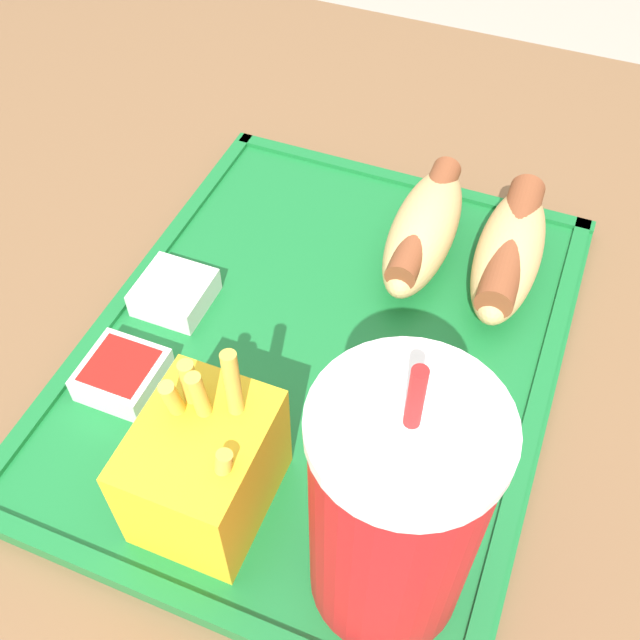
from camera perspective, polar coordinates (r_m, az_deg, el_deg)
The scene contains 8 objects.
dining_table at distance 0.84m, azimuth -0.91°, elevation -19.69°, with size 1.05×1.19×0.70m.
food_tray at distance 0.54m, azimuth 0.00°, elevation -2.36°, with size 0.40×0.32×0.01m.
soda_cup at distance 0.38m, azimuth 5.77°, elevation -14.41°, with size 0.09×0.09×0.20m.
hot_dog_far at distance 0.58m, azimuth 14.24°, elevation 5.14°, with size 0.14×0.05×0.05m.
hot_dog_near at distance 0.58m, azimuth 7.92°, elevation 6.93°, with size 0.14×0.05×0.05m.
fries_carton at distance 0.44m, azimuth -8.74°, elevation -10.92°, with size 0.09×0.07×0.12m.
sauce_cup_mayo at distance 0.56m, azimuth -11.03°, elevation 2.13°, with size 0.05×0.05×0.02m.
sauce_cup_ketchup at distance 0.52m, azimuth -14.83°, elevation -4.00°, with size 0.05×0.05×0.02m.
Camera 1 is at (0.26, 0.12, 1.14)m, focal length 42.00 mm.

